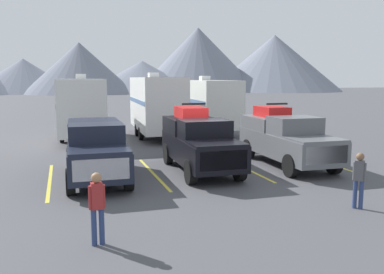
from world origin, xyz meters
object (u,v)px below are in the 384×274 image
(pickup_truck_b, at_px, (199,141))
(person_b, at_px, (97,204))
(camper_trailer_b, at_px, (157,103))
(camper_trailer_c, at_px, (209,103))
(pickup_truck_a, at_px, (96,148))
(camper_trailer_a, at_px, (82,105))
(pickup_truck_c, at_px, (285,137))
(person_a, at_px, (359,177))

(pickup_truck_b, distance_m, person_b, 7.71)
(camper_trailer_b, bearing_deg, camper_trailer_c, 14.70)
(pickup_truck_a, xyz_separation_m, camper_trailer_a, (-0.01, 9.96, 0.93))
(pickup_truck_c, height_order, person_a, pickup_truck_c)
(pickup_truck_a, relative_size, camper_trailer_b, 0.66)
(camper_trailer_b, height_order, person_a, camper_trailer_b)
(pickup_truck_a, bearing_deg, camper_trailer_b, 65.28)
(camper_trailer_b, height_order, camper_trailer_c, camper_trailer_b)
(camper_trailer_c, bearing_deg, camper_trailer_b, -165.30)
(camper_trailer_a, bearing_deg, pickup_truck_a, -89.93)
(camper_trailer_c, height_order, person_b, camper_trailer_c)
(pickup_truck_c, bearing_deg, camper_trailer_b, 109.76)
(camper_trailer_c, xyz_separation_m, person_b, (-8.69, -16.81, -1.07))
(pickup_truck_a, height_order, person_a, pickup_truck_a)
(pickup_truck_a, xyz_separation_m, person_a, (6.70, -5.84, -0.21))
(pickup_truck_a, height_order, camper_trailer_b, camper_trailer_b)
(camper_trailer_b, relative_size, person_b, 5.05)
(camper_trailer_a, relative_size, camper_trailer_c, 1.05)
(camper_trailer_a, distance_m, person_b, 16.23)
(camper_trailer_c, bearing_deg, person_a, -95.27)
(pickup_truck_b, relative_size, camper_trailer_c, 0.66)
(pickup_truck_c, height_order, camper_trailer_b, camper_trailer_b)
(pickup_truck_c, height_order, camper_trailer_c, camper_trailer_c)
(camper_trailer_b, bearing_deg, camper_trailer_a, 175.27)
(camper_trailer_c, distance_m, person_a, 16.54)
(pickup_truck_b, xyz_separation_m, camper_trailer_c, (4.24, 10.51, 0.81))
(pickup_truck_c, distance_m, camper_trailer_a, 12.65)
(pickup_truck_b, relative_size, person_b, 3.23)
(person_b, bearing_deg, pickup_truck_a, 85.68)
(pickup_truck_b, height_order, camper_trailer_b, camper_trailer_b)
(camper_trailer_c, bearing_deg, pickup_truck_c, -92.08)
(pickup_truck_a, distance_m, person_a, 8.89)
(camper_trailer_a, height_order, camper_trailer_c, camper_trailer_a)
(pickup_truck_c, bearing_deg, pickup_truck_b, -179.93)
(camper_trailer_c, height_order, person_a, camper_trailer_c)
(person_b, bearing_deg, camper_trailer_c, 62.67)
(pickup_truck_b, xyz_separation_m, camper_trailer_b, (0.44, 9.52, 0.91))
(pickup_truck_a, distance_m, pickup_truck_c, 7.84)
(pickup_truck_b, xyz_separation_m, camper_trailer_a, (-3.99, 9.88, 0.86))
(pickup_truck_a, xyz_separation_m, person_b, (-0.47, -6.22, -0.19))
(pickup_truck_c, xyz_separation_m, person_b, (-8.31, -6.30, -0.23))
(pickup_truck_a, relative_size, camper_trailer_a, 0.65)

